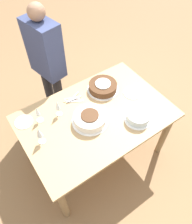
{
  "coord_description": "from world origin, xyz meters",
  "views": [
    {
      "loc": [
        0.75,
        1.07,
        2.43
      ],
      "look_at": [
        0.0,
        0.0,
        0.8
      ],
      "focal_mm": 35.0,
      "sensor_mm": 36.0,
      "label": 1
    }
  ],
  "objects": [
    {
      "name": "cake_front_chocolate",
      "position": [
        -0.26,
        -0.25,
        0.79
      ],
      "size": [
        0.34,
        0.34,
        0.09
      ],
      "color": "white",
      "rests_on": "dining_table"
    },
    {
      "name": "wine_glass_extra",
      "position": [
        0.56,
        -0.03,
        0.89
      ],
      "size": [
        0.07,
        0.07,
        0.2
      ],
      "color": "silver",
      "rests_on": "dining_table"
    },
    {
      "name": "cake_back_decorated",
      "position": [
        -0.3,
        0.27,
        0.79
      ],
      "size": [
        0.26,
        0.26,
        0.08
      ],
      "color": "white",
      "rests_on": "dining_table"
    },
    {
      "name": "cake_center_white",
      "position": [
        0.09,
        0.03,
        0.8
      ],
      "size": [
        0.35,
        0.35,
        0.1
      ],
      "color": "white",
      "rests_on": "dining_table"
    },
    {
      "name": "dessert_plate_left",
      "position": [
        -0.49,
        -0.03,
        0.76
      ],
      "size": [
        0.19,
        0.19,
        0.01
      ],
      "color": "silver",
      "rests_on": "dining_table"
    },
    {
      "name": "dining_table",
      "position": [
        0.0,
        0.0,
        0.64
      ],
      "size": [
        1.45,
        0.97,
        0.75
      ],
      "color": "tan",
      "rests_on": "ground_plane"
    },
    {
      "name": "dessert_plate_right",
      "position": [
        0.61,
        -0.32,
        0.76
      ],
      "size": [
        0.17,
        0.17,
        0.01
      ],
      "color": "silver",
      "rests_on": "dining_table"
    },
    {
      "name": "person_cutting",
      "position": [
        0.08,
        -0.85,
        0.92
      ],
      "size": [
        0.29,
        0.44,
        1.54
      ],
      "rotation": [
        0.0,
        0.0,
        1.77
      ],
      "color": "#232328",
      "rests_on": "ground_plane"
    },
    {
      "name": "fork_pile",
      "position": [
        0.07,
        -0.3,
        0.76
      ],
      "size": [
        0.2,
        0.15,
        0.02
      ],
      "color": "silver",
      "rests_on": "dining_table"
    },
    {
      "name": "wine_glass_near",
      "position": [
        0.47,
        -0.26,
        0.87
      ],
      "size": [
        0.07,
        0.07,
        0.19
      ],
      "color": "silver",
      "rests_on": "dining_table"
    },
    {
      "name": "wine_glass_far",
      "position": [
        0.29,
        -0.22,
        0.88
      ],
      "size": [
        0.06,
        0.06,
        0.19
      ],
      "color": "silver",
      "rests_on": "dining_table"
    },
    {
      "name": "ground_plane",
      "position": [
        0.0,
        0.0,
        0.0
      ],
      "size": [
        12.0,
        12.0,
        0.0
      ],
      "primitive_type": "plane",
      "color": "#8E6B47"
    }
  ]
}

